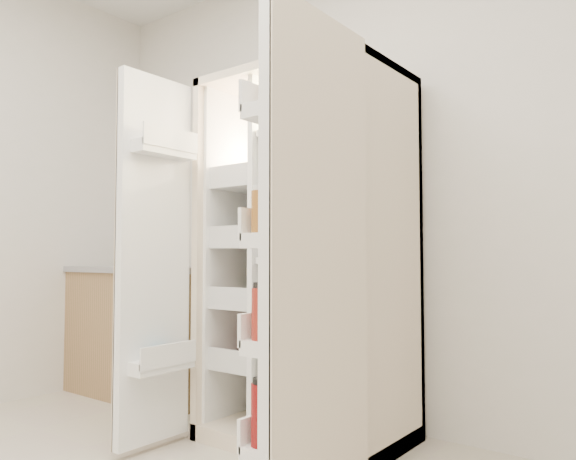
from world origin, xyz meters
The scene contains 5 objects.
wall_back centered at (0.00, 2.00, 1.35)m, with size 4.00×0.02×2.70m, color silver.
refrigerator centered at (-0.10, 1.65, 0.74)m, with size 0.92×0.70×1.80m.
freezer_door centered at (-0.62, 1.05, 0.89)m, with size 0.15×0.40×1.72m.
fridge_door centered at (0.36, 0.96, 0.87)m, with size 0.17×0.58×1.72m.
kitchen_counter centered at (-1.47, 1.70, 0.42)m, with size 1.15×0.61×0.84m.
Camera 1 is at (1.46, -0.61, 0.90)m, focal length 34.00 mm.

